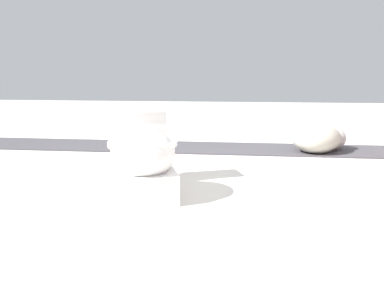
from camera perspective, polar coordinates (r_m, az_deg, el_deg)
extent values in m
plane|color=beige|center=(2.36, -3.41, -6.55)|extent=(14.00, 14.00, 0.00)
cube|color=#423F44|center=(3.52, 8.14, -0.71)|extent=(0.56, 8.00, 0.01)
cube|color=white|center=(2.26, -7.62, -5.21)|extent=(0.68, 0.52, 0.17)
ellipsoid|color=white|center=(2.12, -7.48, -1.36)|extent=(0.54, 0.49, 0.28)
cylinder|color=white|center=(2.11, -7.51, 0.13)|extent=(0.50, 0.50, 0.03)
cube|color=white|center=(2.41, -8.26, 1.53)|extent=(0.28, 0.38, 0.30)
cube|color=white|center=(2.39, -8.36, 5.52)|extent=(0.31, 0.41, 0.04)
cylinder|color=silver|center=(2.39, -6.46, 6.15)|extent=(0.02, 0.02, 0.01)
ellipsoid|color=#ADA899|center=(3.50, 18.45, 0.82)|extent=(0.61, 0.61, 0.26)
ellipsoid|color=#B7B2AD|center=(3.65, 20.07, 0.92)|extent=(0.31, 0.36, 0.24)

